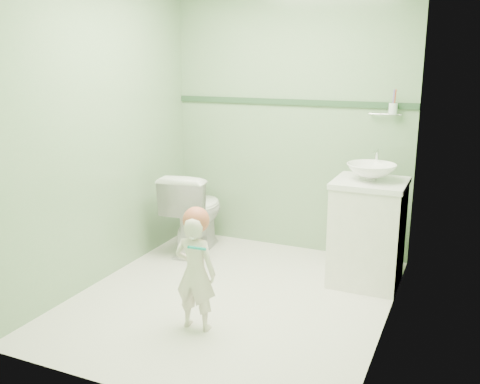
% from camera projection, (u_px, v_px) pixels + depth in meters
% --- Properties ---
extents(ground, '(2.50, 2.50, 0.00)m').
position_uv_depth(ground, '(232.00, 298.00, 3.94)').
color(ground, silver).
rests_on(ground, ground).
extents(room_shell, '(2.50, 2.54, 2.40)m').
position_uv_depth(room_shell, '(231.00, 138.00, 3.64)').
color(room_shell, '#7EAC7A').
rests_on(room_shell, ground).
extents(trim_stripe, '(2.20, 0.02, 0.05)m').
position_uv_depth(trim_stripe, '(290.00, 102.00, 4.70)').
color(trim_stripe, '#2D4E31').
rests_on(trim_stripe, room_shell).
extents(vanity, '(0.52, 0.50, 0.80)m').
position_uv_depth(vanity, '(367.00, 234.00, 4.13)').
color(vanity, silver).
rests_on(vanity, ground).
extents(counter, '(0.54, 0.52, 0.04)m').
position_uv_depth(counter, '(371.00, 183.00, 4.03)').
color(counter, white).
rests_on(counter, vanity).
extents(basin, '(0.37, 0.37, 0.13)m').
position_uv_depth(basin, '(371.00, 172.00, 4.01)').
color(basin, white).
rests_on(basin, counter).
extents(faucet, '(0.03, 0.13, 0.18)m').
position_uv_depth(faucet, '(376.00, 158.00, 4.15)').
color(faucet, silver).
rests_on(faucet, counter).
extents(cup_holder, '(0.26, 0.07, 0.21)m').
position_uv_depth(cup_holder, '(392.00, 109.00, 4.31)').
color(cup_holder, silver).
rests_on(cup_holder, room_shell).
extents(toilet, '(0.49, 0.77, 0.75)m').
position_uv_depth(toilet, '(195.00, 211.00, 4.85)').
color(toilet, white).
rests_on(toilet, ground).
extents(toddler, '(0.29, 0.20, 0.77)m').
position_uv_depth(toddler, '(195.00, 273.00, 3.43)').
color(toddler, silver).
rests_on(toddler, ground).
extents(hair_cap, '(0.17, 0.17, 0.17)m').
position_uv_depth(hair_cap, '(196.00, 220.00, 3.36)').
color(hair_cap, '#BA5C42').
rests_on(hair_cap, toddler).
extents(teal_toothbrush, '(0.11, 0.13, 0.08)m').
position_uv_depth(teal_toothbrush, '(196.00, 247.00, 3.23)').
color(teal_toothbrush, '#0E958B').
rests_on(teal_toothbrush, toddler).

